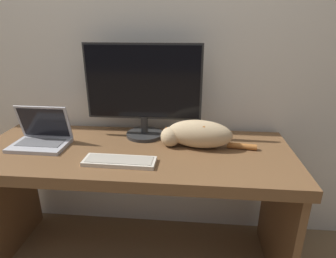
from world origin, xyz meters
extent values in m
cube|color=silver|center=(0.00, 0.72, 1.30)|extent=(6.40, 0.06, 2.60)
cube|color=brown|center=(0.00, 0.33, 0.72)|extent=(1.70, 0.66, 0.06)
cube|color=brown|center=(-0.81, 0.33, 0.35)|extent=(0.04, 0.60, 0.69)
cube|color=brown|center=(0.81, 0.33, 0.35)|extent=(0.04, 0.60, 0.69)
cylinder|color=#282828|center=(0.03, 0.52, 0.76)|extent=(0.22, 0.22, 0.02)
cylinder|color=#282828|center=(0.03, 0.52, 0.82)|extent=(0.04, 0.04, 0.10)
cube|color=#282828|center=(0.03, 0.53, 1.08)|extent=(0.67, 0.02, 0.43)
cube|color=black|center=(0.03, 0.52, 1.08)|extent=(0.64, 0.01, 0.41)
cube|color=#B7B7BC|center=(-0.52, 0.31, 0.76)|extent=(0.30, 0.21, 0.02)
cube|color=slate|center=(-0.52, 0.32, 0.77)|extent=(0.25, 0.11, 0.00)
cube|color=#B7B7BC|center=(-0.52, 0.39, 0.87)|extent=(0.30, 0.06, 0.20)
cube|color=black|center=(-0.52, 0.38, 0.87)|extent=(0.27, 0.05, 0.17)
cube|color=beige|center=(-0.04, 0.17, 0.76)|extent=(0.35, 0.12, 0.02)
cube|color=#ABA393|center=(-0.04, 0.17, 0.77)|extent=(0.33, 0.10, 0.00)
ellipsoid|color=#D1B284|center=(0.35, 0.39, 0.83)|extent=(0.37, 0.18, 0.15)
ellipsoid|color=#AD662D|center=(0.37, 0.39, 0.87)|extent=(0.17, 0.12, 0.06)
sphere|color=#D1B284|center=(0.19, 0.39, 0.81)|extent=(0.11, 0.11, 0.11)
cone|color=#AD662D|center=(0.17, 0.40, 0.85)|extent=(0.03, 0.03, 0.03)
cone|color=#AD662D|center=(0.22, 0.39, 0.85)|extent=(0.03, 0.03, 0.03)
cylinder|color=#AD662D|center=(0.58, 0.39, 0.77)|extent=(0.16, 0.05, 0.03)
cube|color=#2D6BB7|center=(0.42, 0.47, 0.78)|extent=(0.07, 0.07, 0.07)
camera|label=1|loc=(0.31, -1.03, 1.40)|focal=30.00mm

